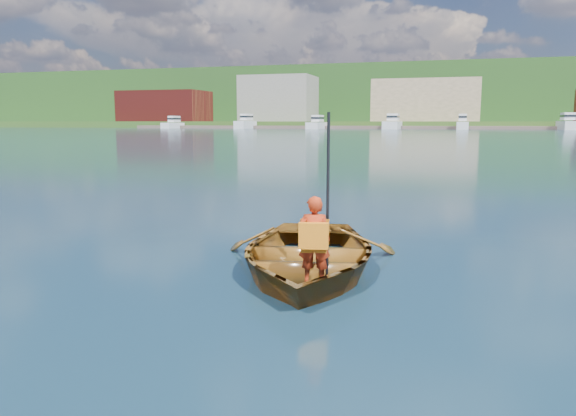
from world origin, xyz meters
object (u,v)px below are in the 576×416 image
object	(u,v)px
rowboat	(306,255)
marina_yachts	(445,124)
child_paddler	(314,239)
dock	(408,127)

from	to	relation	value
rowboat	marina_yachts	size ratio (longest dim) A/B	0.03
child_paddler	marina_yachts	xyz separation A→B (m)	(-0.48, 143.49, 0.77)
marina_yachts	dock	bearing A→B (deg)	154.13
child_paddler	marina_yachts	bearing A→B (deg)	90.19
dock	child_paddler	bearing A→B (deg)	-86.08
dock	marina_yachts	xyz separation A→B (m)	(9.68, -4.69, 1.02)
rowboat	dock	world-z (taller)	dock
child_paddler	marina_yachts	distance (m)	143.50
marina_yachts	rowboat	bearing A→B (deg)	-89.94
rowboat	marina_yachts	world-z (taller)	marina_yachts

